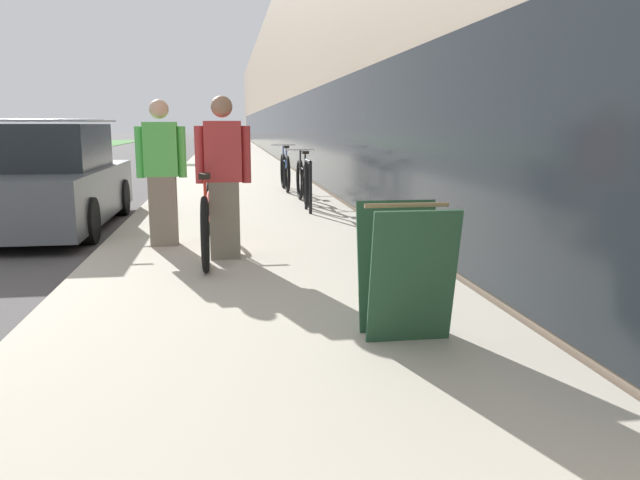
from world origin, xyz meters
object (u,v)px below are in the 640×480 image
(person_rider, at_px, (224,178))
(cruiser_bike_middle, at_px, (285,171))
(bike_rack_hoop, at_px, (308,180))
(cruiser_bike_nearest, at_px, (303,181))
(parked_sedan_curbside, at_px, (46,182))
(tandem_bicycle, at_px, (208,217))
(person_bystander, at_px, (162,173))
(sandwich_board_sign, at_px, (405,270))

(person_rider, relative_size, cruiser_bike_middle, 0.97)
(person_rider, distance_m, bike_rack_hoop, 3.70)
(cruiser_bike_nearest, bearing_deg, parked_sedan_curbside, -157.02)
(tandem_bicycle, bearing_deg, person_rider, -62.40)
(tandem_bicycle, xyz_separation_m, bike_rack_hoop, (1.52, 3.09, 0.12))
(tandem_bicycle, distance_m, bike_rack_hoop, 3.44)
(person_bystander, relative_size, cruiser_bike_middle, 0.97)
(person_rider, height_order, cruiser_bike_middle, person_rider)
(sandwich_board_sign, bearing_deg, person_rider, 113.70)
(cruiser_bike_middle, relative_size, sandwich_board_sign, 1.93)
(person_bystander, bearing_deg, tandem_bicycle, -42.93)
(cruiser_bike_middle, bearing_deg, person_rider, -100.59)
(cruiser_bike_nearest, distance_m, cruiser_bike_middle, 2.25)
(parked_sedan_curbside, bearing_deg, person_rider, -48.93)
(person_rider, xyz_separation_m, cruiser_bike_middle, (1.28, 6.85, -0.44))
(cruiser_bike_middle, height_order, parked_sedan_curbside, parked_sedan_curbside)
(sandwich_board_sign, xyz_separation_m, parked_sedan_curbside, (-3.74, 5.63, 0.13))
(cruiser_bike_middle, distance_m, sandwich_board_sign, 9.55)
(person_rider, distance_m, cruiser_bike_middle, 6.98)
(person_bystander, xyz_separation_m, cruiser_bike_middle, (1.99, 6.01, -0.44))
(cruiser_bike_nearest, distance_m, sandwich_board_sign, 7.30)
(cruiser_bike_middle, bearing_deg, person_bystander, -108.32)
(bike_rack_hoop, bearing_deg, cruiser_bike_nearest, 87.10)
(cruiser_bike_middle, relative_size, parked_sedan_curbside, 0.40)
(tandem_bicycle, height_order, sandwich_board_sign, tandem_bicycle)
(bike_rack_hoop, height_order, cruiser_bike_nearest, cruiser_bike_nearest)
(sandwich_board_sign, bearing_deg, parked_sedan_curbside, 123.60)
(person_bystander, distance_m, sandwich_board_sign, 4.03)
(person_rider, bearing_deg, bike_rack_hoop, 68.75)
(cruiser_bike_nearest, bearing_deg, tandem_bicycle, -110.39)
(person_rider, height_order, cruiser_bike_nearest, person_rider)
(cruiser_bike_nearest, relative_size, sandwich_board_sign, 1.95)
(bike_rack_hoop, relative_size, cruiser_bike_nearest, 0.48)
(person_bystander, xyz_separation_m, parked_sedan_curbside, (-1.85, 2.09, -0.27))
(parked_sedan_curbside, bearing_deg, tandem_bicycle, -47.41)
(cruiser_bike_nearest, bearing_deg, bike_rack_hoop, -92.90)
(cruiser_bike_middle, xyz_separation_m, parked_sedan_curbside, (-3.84, -3.92, 0.17))
(person_bystander, xyz_separation_m, sandwich_board_sign, (1.89, -3.54, -0.39))
(parked_sedan_curbside, bearing_deg, cruiser_bike_middle, 45.63)
(bike_rack_hoop, bearing_deg, cruiser_bike_middle, 90.95)
(person_rider, height_order, bike_rack_hoop, person_rider)
(cruiser_bike_nearest, bearing_deg, sandwich_board_sign, -91.68)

